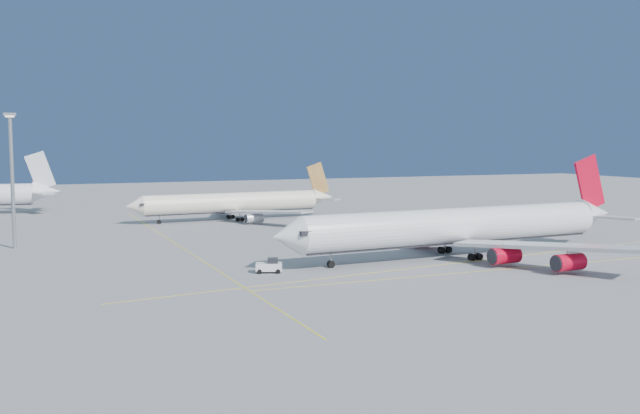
# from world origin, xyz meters

# --- Properties ---
(ground) EXTENTS (500.00, 500.00, 0.00)m
(ground) POSITION_xyz_m (0.00, 0.00, 0.00)
(ground) COLOR slate
(ground) RESTS_ON ground
(taxiway_lines) EXTENTS (118.86, 140.00, 0.02)m
(taxiway_lines) POSITION_xyz_m (-14.71, 6.34, 0.01)
(taxiway_lines) COLOR yellow
(taxiway_lines) RESTS_ON ground
(airliner_virgin) EXTENTS (72.21, 64.80, 17.81)m
(airliner_virgin) POSITION_xyz_m (3.52, -0.53, 5.37)
(airliner_virgin) COLOR white
(airliner_virgin) RESTS_ON ground
(airliner_etihad) EXTENTS (56.37, 52.02, 14.71)m
(airliner_etihad) POSITION_xyz_m (-16.52, 71.87, 4.48)
(airliner_etihad) COLOR #F1E5CE
(airliner_etihad) RESTS_ON ground
(pushback_tug) EXTENTS (4.50, 3.54, 2.28)m
(pushback_tug) POSITION_xyz_m (-33.02, -2.16, 1.06)
(pushback_tug) COLOR white
(pushback_tug) RESTS_ON ground
(light_mast) EXTENTS (2.21, 2.21, 25.59)m
(light_mast) POSITION_xyz_m (-69.42, 40.48, 15.10)
(light_mast) COLOR gray
(light_mast) RESTS_ON ground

